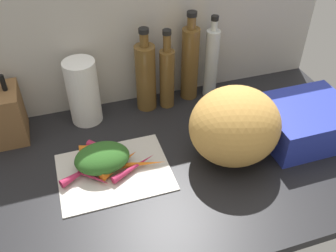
{
  "coord_description": "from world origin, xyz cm",
  "views": [
    {
      "loc": [
        -14.4,
        -83.14,
        86.12
      ],
      "look_at": [
        12.96,
        1.58,
        12.89
      ],
      "focal_mm": 40.52,
      "sensor_mm": 36.0,
      "label": 1
    }
  ],
  "objects": [
    {
      "name": "carrot_4",
      "position": [
        0.89,
        -1.59,
        1.94
      ],
      "size": [
        15.7,
        9.03,
        2.28
      ],
      "primitive_type": "cone",
      "rotation": [
        0.0,
        1.57,
        0.44
      ],
      "color": "#B2264C",
      "rests_on": "cutting_board"
    },
    {
      "name": "knife_block",
      "position": [
        -35.8,
        28.09,
        9.28
      ],
      "size": [
        12.49,
        14.95,
        23.76
      ],
      "color": "brown",
      "rests_on": "ground_plane"
    },
    {
      "name": "carrot_6",
      "position": [
        2.25,
        -0.68,
        1.94
      ],
      "size": [
        17.8,
        5.52,
        2.29
      ],
      "primitive_type": "cone",
      "rotation": [
        0.0,
        1.57,
        -0.19
      ],
      "color": "orange",
      "rests_on": "cutting_board"
    },
    {
      "name": "wall_back",
      "position": [
        0.0,
        38.5,
        30.0
      ],
      "size": [
        170.0,
        3.0,
        60.0
      ],
      "primitive_type": "cube",
      "color": "#BCB7AD",
      "rests_on": "ground_plane"
    },
    {
      "name": "carrot_2",
      "position": [
        -3.27,
        0.71,
        2.48
      ],
      "size": [
        14.34,
        10.32,
        3.35
      ],
      "primitive_type": "cone",
      "rotation": [
        0.0,
        1.57,
        0.53
      ],
      "color": "orange",
      "rests_on": "cutting_board"
    },
    {
      "name": "carrot_1",
      "position": [
        -11.58,
        -1.89,
        1.8
      ],
      "size": [
        8.81,
        9.39,
        2.01
      ],
      "primitive_type": "cone",
      "rotation": [
        0.0,
        1.57,
        -0.83
      ],
      "color": "#B2264C",
      "rests_on": "cutting_board"
    },
    {
      "name": "dish_rack",
      "position": [
        60.24,
        -2.42,
        6.07
      ],
      "size": [
        29.64,
        25.11,
        12.14
      ],
      "primitive_type": "cube",
      "color": "#2838AD",
      "rests_on": "ground_plane"
    },
    {
      "name": "carrot_3",
      "position": [
        -4.99,
        7.67,
        2.28
      ],
      "size": [
        13.9,
        12.97,
        2.97
      ],
      "primitive_type": "cone",
      "rotation": [
        0.0,
        1.57,
        -0.74
      ],
      "color": "#B2264C",
      "rests_on": "cutting_board"
    },
    {
      "name": "bottle_2",
      "position": [
        31.42,
        32.16,
        15.05
      ],
      "size": [
        6.54,
        6.54,
        34.56
      ],
      "color": "brown",
      "rests_on": "ground_plane"
    },
    {
      "name": "carrot_0",
      "position": [
        -8.01,
        10.11,
        2.41
      ],
      "size": [
        12.65,
        4.44,
        3.22
      ],
      "primitive_type": "cone",
      "rotation": [
        0.0,
        1.57,
        -0.1
      ],
      "color": "orange",
      "rests_on": "cutting_board"
    },
    {
      "name": "ground_plane",
      "position": [
        0.0,
        0.0,
        -1.5
      ],
      "size": [
        170.0,
        80.0,
        3.0
      ],
      "primitive_type": "cube",
      "color": "black"
    },
    {
      "name": "carrot_greens_pile",
      "position": [
        -7.96,
        2.87,
        4.41
      ],
      "size": [
        17.06,
        13.12,
        7.22
      ],
      "primitive_type": "ellipsoid",
      "color": "#2D6023",
      "rests_on": "cutting_board"
    },
    {
      "name": "carrot_5",
      "position": [
        -15.62,
        0.72,
        2.09
      ],
      "size": [
        12.51,
        7.87,
        2.59
      ],
      "primitive_type": "cone",
      "rotation": [
        0.0,
        1.57,
        0.45
      ],
      "color": "#B2264C",
      "rests_on": "cutting_board"
    },
    {
      "name": "bottle_1",
      "position": [
        21.47,
        29.13,
        12.66
      ],
      "size": [
        5.48,
        5.48,
        30.72
      ],
      "color": "brown",
      "rests_on": "ground_plane"
    },
    {
      "name": "paper_towel_roll",
      "position": [
        -8.93,
        29.5,
        11.86
      ],
      "size": [
        11.01,
        11.01,
        23.72
      ],
      "primitive_type": "cylinder",
      "color": "white",
      "rests_on": "ground_plane"
    },
    {
      "name": "bottle_3",
      "position": [
        39.6,
        31.01,
        14.19
      ],
      "size": [
        5.09,
        5.09,
        32.48
      ],
      "color": "silver",
      "rests_on": "ground_plane"
    },
    {
      "name": "cutting_board",
      "position": [
        -5.13,
        -0.26,
        0.4
      ],
      "size": [
        34.28,
        26.31,
        0.8
      ],
      "primitive_type": "cube",
      "color": "beige",
      "rests_on": "ground_plane"
    },
    {
      "name": "bottle_0",
      "position": [
        13.81,
        30.46,
        13.37
      ],
      "size": [
        7.42,
        7.42,
        31.75
      ],
      "color": "brown",
      "rests_on": "ground_plane"
    },
    {
      "name": "winter_squash",
      "position": [
        32.71,
        -3.96,
        12.27
      ],
      "size": [
        28.51,
        26.41,
        24.54
      ],
      "primitive_type": "ellipsoid",
      "color": "gold",
      "rests_on": "ground_plane"
    }
  ]
}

